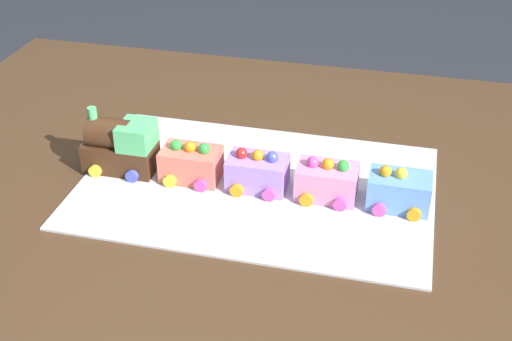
{
  "coord_description": "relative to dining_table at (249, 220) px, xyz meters",
  "views": [
    {
      "loc": [
        0.26,
        -1.0,
        1.39
      ],
      "look_at": [
        0.02,
        -0.05,
        0.77
      ],
      "focal_mm": 47.93,
      "sensor_mm": 36.0,
      "label": 1
    }
  ],
  "objects": [
    {
      "name": "dining_table",
      "position": [
        0.0,
        0.0,
        0.0
      ],
      "size": [
        1.4,
        1.0,
        0.74
      ],
      "color": "#4C331E",
      "rests_on": "ground"
    },
    {
      "name": "cake_locomotive",
      "position": [
        -0.22,
        -0.05,
        0.16
      ],
      "size": [
        0.14,
        0.08,
        0.12
      ],
      "color": "#472816",
      "rests_on": "cake_board"
    },
    {
      "name": "cake_car_tanker_lavender",
      "position": [
        0.03,
        -0.05,
        0.14
      ],
      "size": [
        0.1,
        0.08,
        0.07
      ],
      "color": "#AD84E0",
      "rests_on": "cake_board"
    },
    {
      "name": "cake_car_gondola_coral",
      "position": [
        -0.09,
        -0.05,
        0.14
      ],
      "size": [
        0.1,
        0.08,
        0.07
      ],
      "color": "#F27260",
      "rests_on": "cake_board"
    },
    {
      "name": "cake_board",
      "position": [
        0.02,
        -0.05,
        0.11
      ],
      "size": [
        0.6,
        0.4,
        0.0
      ],
      "primitive_type": "cube",
      "color": "silver",
      "rests_on": "dining_table"
    },
    {
      "name": "cake_car_caboose_bubblegum",
      "position": [
        0.15,
        -0.05,
        0.14
      ],
      "size": [
        0.1,
        0.08,
        0.07
      ],
      "color": "pink",
      "rests_on": "cake_board"
    },
    {
      "name": "cake_car_hopper_sky_blue",
      "position": [
        0.26,
        -0.05,
        0.14
      ],
      "size": [
        0.1,
        0.08,
        0.07
      ],
      "color": "#669EEA",
      "rests_on": "cake_board"
    }
  ]
}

